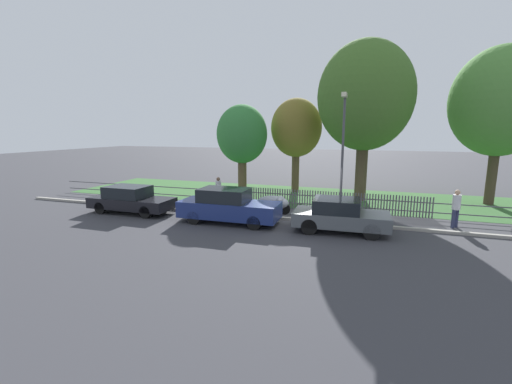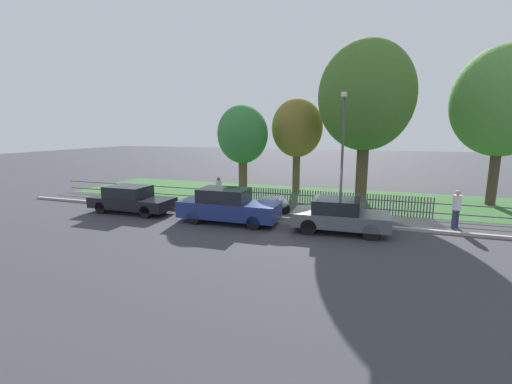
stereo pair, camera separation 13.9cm
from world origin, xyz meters
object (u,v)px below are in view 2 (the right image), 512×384
at_px(pedestrian_near_fence, 457,207).
at_px(tree_far_left, 503,102).
at_px(parked_car_navy_estate, 339,215).
at_px(tree_behind_motorcycle, 297,128).
at_px(tree_nearest_kerb, 243,135).
at_px(covered_motorcycle, 274,203).
at_px(street_lamp, 343,144).
at_px(tree_mid_park, 366,96).
at_px(parked_car_black_saloon, 228,206).
at_px(pedestrian_by_lamp, 219,189).
at_px(parked_car_silver_hatchback, 131,199).

bearing_deg(pedestrian_near_fence, tree_far_left, -163.84).
distance_m(parked_car_navy_estate, tree_behind_motorcycle, 10.08).
bearing_deg(tree_far_left, tree_nearest_kerb, -173.70).
distance_m(covered_motorcycle, street_lamp, 4.54).
relative_size(parked_car_navy_estate, tree_mid_park, 0.43).
bearing_deg(street_lamp, tree_far_left, 41.23).
xyz_separation_m(covered_motorcycle, street_lamp, (3.32, -0.68, 3.02)).
distance_m(parked_car_black_saloon, pedestrian_by_lamp, 3.83).
bearing_deg(parked_car_black_saloon, tree_mid_park, 51.83).
bearing_deg(tree_far_left, parked_car_black_saloon, -146.40).
bearing_deg(parked_car_navy_estate, pedestrian_near_fence, 22.69).
bearing_deg(tree_nearest_kerb, street_lamp, -37.74).
height_order(tree_far_left, street_lamp, tree_far_left).
xyz_separation_m(parked_car_silver_hatchback, tree_mid_park, (11.03, 7.04, 5.38)).
distance_m(parked_car_navy_estate, pedestrian_by_lamp, 7.59).
distance_m(parked_car_navy_estate, covered_motorcycle, 4.01).
relative_size(parked_car_silver_hatchback, pedestrian_by_lamp, 2.74).
xyz_separation_m(pedestrian_near_fence, pedestrian_by_lamp, (-11.63, 0.91, -0.05)).
xyz_separation_m(covered_motorcycle, pedestrian_near_fence, (8.13, 0.12, 0.36)).
xyz_separation_m(tree_behind_motorcycle, pedestrian_near_fence, (8.43, -6.47, -3.34)).
height_order(tree_mid_park, tree_far_left, tree_mid_park).
bearing_deg(street_lamp, tree_nearest_kerb, 142.26).
height_order(parked_car_navy_estate, tree_behind_motorcycle, tree_behind_motorcycle).
relative_size(covered_motorcycle, street_lamp, 0.31).
distance_m(parked_car_black_saloon, parked_car_navy_estate, 4.95).
relative_size(parked_car_silver_hatchback, tree_behind_motorcycle, 0.69).
bearing_deg(parked_car_navy_estate, covered_motorcycle, 146.52).
distance_m(parked_car_navy_estate, tree_mid_park, 8.89).
xyz_separation_m(tree_nearest_kerb, tree_mid_park, (7.41, 0.48, 2.20)).
height_order(tree_nearest_kerb, street_lamp, tree_nearest_kerb).
xyz_separation_m(covered_motorcycle, tree_behind_motorcycle, (-0.30, 6.59, 3.70)).
height_order(parked_car_navy_estate, tree_nearest_kerb, tree_nearest_kerb).
height_order(parked_car_black_saloon, tree_mid_park, tree_mid_park).
height_order(parked_car_navy_estate, tree_mid_park, tree_mid_park).
xyz_separation_m(tree_far_left, pedestrian_by_lamp, (-14.56, -5.08, -4.79)).
distance_m(parked_car_black_saloon, street_lamp, 5.82).
distance_m(tree_nearest_kerb, street_lamp, 8.48).
xyz_separation_m(tree_mid_park, pedestrian_by_lamp, (-7.53, -3.96, -5.18)).
xyz_separation_m(parked_car_black_saloon, street_lamp, (4.84, 1.57, 2.82)).
distance_m(parked_car_navy_estate, street_lamp, 3.22).
distance_m(covered_motorcycle, tree_behind_motorcycle, 7.56).
bearing_deg(parked_car_silver_hatchback, tree_behind_motorcycle, 52.48).
bearing_deg(tree_far_left, street_lamp, -138.77).
xyz_separation_m(parked_car_silver_hatchback, covered_motorcycle, (7.01, 2.06, -0.11)).
bearing_deg(tree_behind_motorcycle, parked_car_silver_hatchback, -127.83).
relative_size(parked_car_silver_hatchback, tree_mid_park, 0.47).
distance_m(tree_behind_motorcycle, street_lamp, 8.14).
distance_m(pedestrian_near_fence, pedestrian_by_lamp, 11.67).
xyz_separation_m(parked_car_silver_hatchback, parked_car_navy_estate, (10.43, -0.02, 0.02)).
relative_size(parked_car_black_saloon, pedestrian_near_fence, 2.76).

